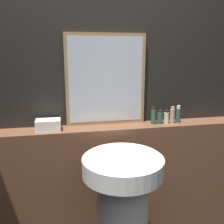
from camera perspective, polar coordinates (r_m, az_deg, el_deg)
name	(u,v)px	position (r m, az deg, el deg)	size (l,w,h in m)	color
wall_back	(112,92)	(2.05, -0.11, 4.68)	(8.00, 0.06, 2.50)	black
vanity_counter	(115,183)	(2.17, 0.64, -15.95)	(2.47, 0.21, 0.99)	brown
pedestal_sink	(122,212)	(1.77, 2.39, -21.83)	(0.52, 0.52, 0.93)	silver
mirror	(106,80)	(1.98, -1.41, 7.32)	(0.63, 0.03, 0.71)	#937047
towel_stack	(48,125)	(1.92, -14.37, -2.87)	(0.18, 0.12, 0.08)	silver
shampoo_bottle	(154,116)	(2.05, 9.50, -0.90)	(0.04, 0.04, 0.14)	#2D4C3D
conditioner_bottle	(160,117)	(2.07, 10.93, -1.19)	(0.05, 0.05, 0.11)	#2D4C3D
lotion_bottle	(166,117)	(2.09, 12.33, -1.16)	(0.04, 0.04, 0.11)	beige
body_wash_bottle	(172,115)	(2.11, 13.63, -0.75)	(0.04, 0.04, 0.14)	gray
hand_soap_bottle	(178,115)	(2.13, 14.88, -0.61)	(0.04, 0.04, 0.14)	#2D4C3D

